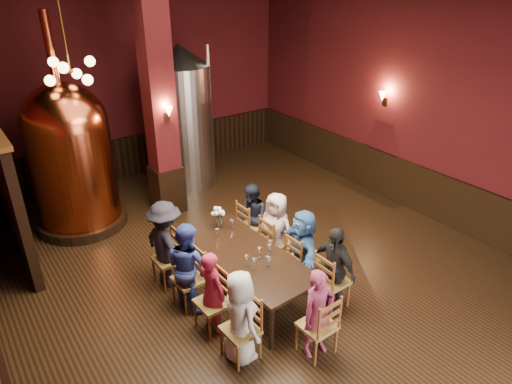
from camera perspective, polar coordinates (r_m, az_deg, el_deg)
room at (r=6.94m, az=0.18°, el=5.85°), size 10.00×10.02×4.50m
wainscot_right at (r=10.29m, az=18.31°, el=0.99°), size 0.08×9.90×1.00m
wainscot_back at (r=11.68m, az=-14.34°, el=4.60°), size 7.90×0.08×1.00m
column at (r=9.12m, az=-11.97°, el=10.37°), size 0.58×0.58×4.50m
partition at (r=9.17m, az=-29.01°, el=0.56°), size 0.22×3.50×2.40m
pendant_cluster at (r=8.55m, az=-22.20°, el=13.85°), size 0.90×0.90×1.70m
sconce_wall at (r=10.12m, az=15.86°, el=11.24°), size 0.20×0.20×0.36m
sconce_column at (r=8.87m, az=-11.11°, el=9.66°), size 0.20×0.20×0.36m
dining_table at (r=7.06m, az=-1.13°, el=-8.12°), size 1.07×2.43×0.75m
chair_0 at (r=6.18m, az=-1.97°, el=-16.80°), size 0.47×0.47×0.92m
person_0 at (r=6.04m, az=-2.00°, el=-15.35°), size 0.45×0.67×1.34m
chair_1 at (r=6.60m, az=-5.46°, el=-13.57°), size 0.47×0.47×0.92m
person_1 at (r=6.49m, az=-5.53°, el=-12.31°), size 0.38×0.52×1.29m
chair_2 at (r=7.06m, az=-8.40°, el=-10.74°), size 0.47×0.47×0.92m
person_2 at (r=6.91m, az=-8.54°, el=-9.09°), size 0.50×0.75×1.42m
chair_3 at (r=7.55m, az=-10.97°, el=-8.21°), size 0.47×0.47×0.92m
person_3 at (r=7.40m, az=-11.15°, el=-6.43°), size 0.71×1.04×1.48m
chair_4 at (r=7.06m, az=9.50°, el=-10.81°), size 0.47×0.47×0.92m
person_4 at (r=6.93m, az=9.64°, el=-9.31°), size 0.37×0.82×1.37m
chair_5 at (r=7.43m, az=5.75°, el=-8.41°), size 0.47×0.47×0.92m
person_5 at (r=7.31m, az=5.83°, el=-7.03°), size 0.79×1.31×1.35m
chair_6 at (r=7.84m, az=2.46°, el=-6.25°), size 0.47×0.47×0.92m
person_6 at (r=7.72m, az=2.50°, el=-4.84°), size 0.64×0.78×1.37m
chair_7 at (r=8.28m, az=-0.51°, el=-4.26°), size 0.47×0.47×0.92m
person_7 at (r=8.20m, az=-0.51°, el=-3.23°), size 0.43×0.66×1.26m
chair_8 at (r=6.29m, az=7.67°, el=-16.15°), size 0.47×0.47×0.92m
person_8 at (r=6.16m, az=7.77°, el=-14.86°), size 0.51×0.36×1.30m
copper_kettle at (r=9.29m, az=-22.12°, el=4.22°), size 1.77×1.77×4.06m
steel_vessel at (r=10.52m, az=-9.08°, el=9.12°), size 1.75×1.75×3.23m
rose_vase at (r=7.58m, az=-4.67°, el=-2.80°), size 0.22×0.22×0.38m
wine_glass_0 at (r=6.72m, az=-1.15°, el=-8.58°), size 0.07×0.07×0.17m
wine_glass_1 at (r=6.70m, az=1.55°, el=-8.72°), size 0.07×0.07×0.17m
wine_glass_2 at (r=6.96m, az=1.74°, el=-7.22°), size 0.07×0.07×0.17m
wine_glass_3 at (r=7.38m, az=-4.83°, el=-5.18°), size 0.07×0.07×0.17m
wine_glass_4 at (r=7.61m, az=-3.02°, el=-4.05°), size 0.07×0.07×0.17m
wine_glass_5 at (r=7.06m, az=1.85°, el=-6.69°), size 0.07×0.07×0.17m
wine_glass_6 at (r=6.66m, az=-0.21°, el=-8.94°), size 0.07×0.07×0.17m
wine_glass_7 at (r=6.89m, az=0.50°, el=-7.60°), size 0.07×0.07×0.17m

